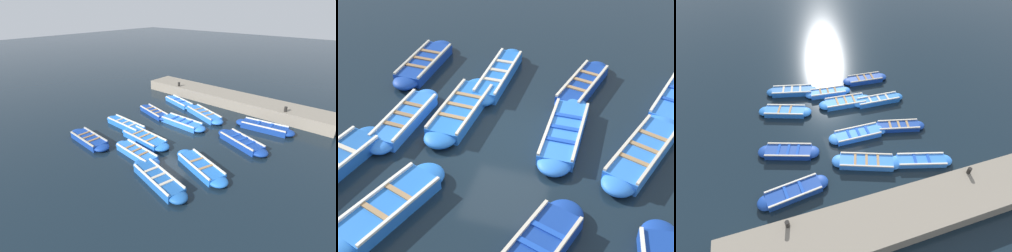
% 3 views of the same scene
% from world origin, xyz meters
% --- Properties ---
extents(ground_plane, '(120.00, 120.00, 0.00)m').
position_xyz_m(ground_plane, '(0.00, 0.00, 0.00)').
color(ground_plane, black).
extents(boat_bow_out, '(1.21, 3.84, 0.41)m').
position_xyz_m(boat_bow_out, '(1.61, -0.65, 0.17)').
color(boat_bow_out, blue).
rests_on(boat_bow_out, ground).
extents(boat_near_quay, '(2.18, 3.95, 0.43)m').
position_xyz_m(boat_near_quay, '(-3.83, -0.12, 0.18)').
color(boat_near_quay, blue).
rests_on(boat_near_quay, ground).
extents(boat_drifting, '(1.54, 3.47, 0.39)m').
position_xyz_m(boat_drifting, '(-1.74, -3.12, 0.17)').
color(boat_drifting, navy).
rests_on(boat_drifting, ground).
extents(boat_broadside, '(0.88, 3.74, 0.43)m').
position_xyz_m(boat_broadside, '(1.09, -2.94, 0.19)').
color(boat_broadside, blue).
rests_on(boat_broadside, ground).
extents(boat_centre, '(1.12, 3.56, 0.42)m').
position_xyz_m(boat_centre, '(3.86, -2.99, 0.18)').
color(boat_centre, navy).
rests_on(boat_centre, ground).
extents(boat_outer_left, '(1.05, 3.40, 0.40)m').
position_xyz_m(boat_outer_left, '(3.06, 0.24, 0.17)').
color(boat_outer_left, blue).
rests_on(boat_outer_left, ground).
extents(boat_stern_in, '(1.35, 3.79, 0.44)m').
position_xyz_m(boat_stern_in, '(-4.51, 4.08, 0.19)').
color(boat_stern_in, navy).
rests_on(boat_stern_in, ground).
extents(boat_tucked, '(1.02, 3.74, 0.40)m').
position_xyz_m(boat_tucked, '(-1.62, -0.41, 0.17)').
color(boat_tucked, blue).
rests_on(boat_tucked, ground).
extents(boat_far_corner, '(1.71, 3.58, 0.38)m').
position_xyz_m(boat_far_corner, '(-4.67, -3.11, 0.16)').
color(boat_far_corner, blue).
rests_on(boat_far_corner, ground).
extents(boat_end_of_row, '(1.70, 3.86, 0.44)m').
position_xyz_m(boat_end_of_row, '(4.02, 2.72, 0.19)').
color(boat_end_of_row, '#1E59AD').
rests_on(boat_end_of_row, ground).
extents(boat_alongside, '(2.05, 3.68, 0.41)m').
position_xyz_m(boat_alongside, '(1.89, 3.57, 0.18)').
color(boat_alongside, blue).
rests_on(boat_alongside, ground).
extents(boat_outer_right, '(2.01, 3.68, 0.42)m').
position_xyz_m(boat_outer_right, '(-1.75, 3.91, 0.18)').
color(boat_outer_right, navy).
rests_on(boat_outer_right, ground).
extents(quay_wall, '(2.46, 15.51, 0.81)m').
position_xyz_m(quay_wall, '(-7.39, 0.00, 0.41)').
color(quay_wall, gray).
rests_on(quay_wall, ground).
extents(bollard_north, '(0.20, 0.20, 0.35)m').
position_xyz_m(bollard_north, '(-6.51, -4.61, 0.99)').
color(bollard_north, black).
rests_on(bollard_north, quay_wall).
extents(bollard_mid_north, '(0.20, 0.20, 0.35)m').
position_xyz_m(bollard_mid_north, '(-6.51, 4.61, 0.99)').
color(bollard_mid_north, black).
rests_on(bollard_mid_north, quay_wall).
extents(buoy_orange_near, '(0.29, 0.29, 0.29)m').
position_xyz_m(buoy_orange_near, '(-4.97, -3.96, 0.15)').
color(buoy_orange_near, '#EAB214').
rests_on(buoy_orange_near, ground).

